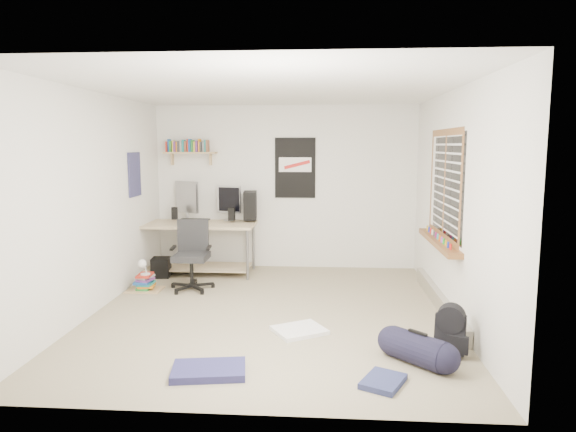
# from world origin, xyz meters

# --- Properties ---
(floor) EXTENTS (4.00, 4.50, 0.01)m
(floor) POSITION_xyz_m (0.00, 0.00, -0.01)
(floor) COLOR gray
(floor) RESTS_ON ground
(ceiling) EXTENTS (4.00, 4.50, 0.01)m
(ceiling) POSITION_xyz_m (0.00, 0.00, 2.50)
(ceiling) COLOR white
(ceiling) RESTS_ON ground
(back_wall) EXTENTS (4.00, 0.01, 2.50)m
(back_wall) POSITION_xyz_m (0.00, 2.25, 1.25)
(back_wall) COLOR silver
(back_wall) RESTS_ON ground
(left_wall) EXTENTS (0.01, 4.50, 2.50)m
(left_wall) POSITION_xyz_m (-2.00, 0.00, 1.25)
(left_wall) COLOR silver
(left_wall) RESTS_ON ground
(right_wall) EXTENTS (0.01, 4.50, 2.50)m
(right_wall) POSITION_xyz_m (2.00, 0.00, 1.25)
(right_wall) COLOR silver
(right_wall) RESTS_ON ground
(desk) EXTENTS (1.88, 1.31, 0.79)m
(desk) POSITION_xyz_m (-1.28, 1.72, 0.36)
(desk) COLOR #C8BE8A
(desk) RESTS_ON floor
(monitor_left) EXTENTS (0.43, 0.31, 0.47)m
(monitor_left) POSITION_xyz_m (-1.48, 1.99, 1.03)
(monitor_left) COLOR #9A9A9F
(monitor_left) RESTS_ON desk
(monitor_right) EXTENTS (0.39, 0.18, 0.41)m
(monitor_right) POSITION_xyz_m (-0.84, 2.00, 1.00)
(monitor_right) COLOR #9D9EA2
(monitor_right) RESTS_ON desk
(pc_tower) EXTENTS (0.23, 0.41, 0.42)m
(pc_tower) POSITION_xyz_m (-0.52, 2.00, 1.00)
(pc_tower) COLOR black
(pc_tower) RESTS_ON desk
(keyboard) EXTENTS (0.44, 0.18, 0.02)m
(keyboard) POSITION_xyz_m (-1.32, 1.79, 0.80)
(keyboard) COLOR black
(keyboard) RESTS_ON desk
(speaker_left) EXTENTS (0.11, 0.11, 0.18)m
(speaker_left) POSITION_xyz_m (-1.65, 1.88, 0.88)
(speaker_left) COLOR black
(speaker_left) RESTS_ON desk
(speaker_right) EXTENTS (0.09, 0.09, 0.19)m
(speaker_right) POSITION_xyz_m (-0.77, 1.81, 0.88)
(speaker_right) COLOR black
(speaker_right) RESTS_ON desk
(office_chair) EXTENTS (0.65, 0.65, 0.92)m
(office_chair) POSITION_xyz_m (-1.14, 0.86, 0.49)
(office_chair) COLOR #232325
(office_chair) RESTS_ON floor
(wall_shelf) EXTENTS (0.80, 0.22, 0.24)m
(wall_shelf) POSITION_xyz_m (-1.45, 2.14, 1.78)
(wall_shelf) COLOR tan
(wall_shelf) RESTS_ON back_wall
(poster_back_wall) EXTENTS (0.62, 0.03, 0.92)m
(poster_back_wall) POSITION_xyz_m (0.15, 2.23, 1.55)
(poster_back_wall) COLOR black
(poster_back_wall) RESTS_ON back_wall
(poster_left_wall) EXTENTS (0.02, 0.42, 0.60)m
(poster_left_wall) POSITION_xyz_m (-1.99, 1.20, 1.50)
(poster_left_wall) COLOR navy
(poster_left_wall) RESTS_ON left_wall
(window) EXTENTS (0.10, 1.50, 1.26)m
(window) POSITION_xyz_m (1.95, 0.30, 1.45)
(window) COLOR brown
(window) RESTS_ON right_wall
(baseboard_heater) EXTENTS (0.08, 2.50, 0.18)m
(baseboard_heater) POSITION_xyz_m (1.96, 0.30, 0.09)
(baseboard_heater) COLOR #B7B2A8
(baseboard_heater) RESTS_ON floor
(backpack) EXTENTS (0.32, 0.29, 0.35)m
(backpack) POSITION_xyz_m (1.75, -1.08, 0.20)
(backpack) COLOR black
(backpack) RESTS_ON floor
(duffel_bag) EXTENTS (0.39, 0.39, 0.54)m
(duffel_bag) POSITION_xyz_m (1.42, -1.30, 0.14)
(duffel_bag) COLOR black
(duffel_bag) RESTS_ON floor
(tshirt) EXTENTS (0.63, 0.60, 0.04)m
(tshirt) POSITION_xyz_m (0.36, -0.60, 0.02)
(tshirt) COLOR silver
(tshirt) RESTS_ON floor
(jeans_a) EXTENTS (0.66, 0.47, 0.07)m
(jeans_a) POSITION_xyz_m (-0.35, -1.62, 0.03)
(jeans_a) COLOR navy
(jeans_a) RESTS_ON floor
(jeans_b) EXTENTS (0.42, 0.46, 0.05)m
(jeans_b) POSITION_xyz_m (1.08, -1.71, 0.03)
(jeans_b) COLOR navy
(jeans_b) RESTS_ON floor
(book_stack) EXTENTS (0.51, 0.43, 0.32)m
(book_stack) POSITION_xyz_m (-1.75, 0.79, 0.15)
(book_stack) COLOR olive
(book_stack) RESTS_ON floor
(desk_lamp) EXTENTS (0.16, 0.23, 0.20)m
(desk_lamp) POSITION_xyz_m (-1.73, 0.77, 0.38)
(desk_lamp) COLOR white
(desk_lamp) RESTS_ON book_stack
(subwoofer) EXTENTS (0.28, 0.28, 0.28)m
(subwoofer) POSITION_xyz_m (-1.75, 1.47, 0.14)
(subwoofer) COLOR black
(subwoofer) RESTS_ON floor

